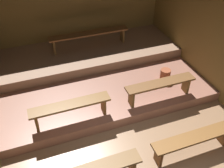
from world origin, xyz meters
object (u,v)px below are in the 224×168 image
bench_lower_left (70,107)px  bench_lower_right (160,86)px  pail_lower (165,75)px  bench_floor_right (194,140)px  bench_middle_center (89,35)px

bench_lower_left → bench_lower_right: 2.04m
bench_lower_left → bench_lower_right: (2.04, 0.00, 0.00)m
bench_lower_right → pail_lower: size_ratio=5.35×
bench_floor_right → pail_lower: (0.51, 1.96, 0.04)m
bench_lower_left → pail_lower: bench_lower_left is taller
bench_lower_right → bench_middle_center: (-0.94, 2.41, 0.26)m
bench_floor_right → bench_lower_right: 1.42m
bench_floor_right → bench_lower_left: 2.46m
bench_middle_center → pail_lower: 2.38m
bench_floor_right → bench_lower_right: bench_lower_right is taller
bench_floor_right → bench_middle_center: bearing=103.4°
bench_floor_right → pail_lower: 2.03m
bench_lower_right → bench_middle_center: bench_middle_center is taller
bench_lower_left → pail_lower: size_ratio=5.35×
bench_lower_left → bench_middle_center: bearing=65.5°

